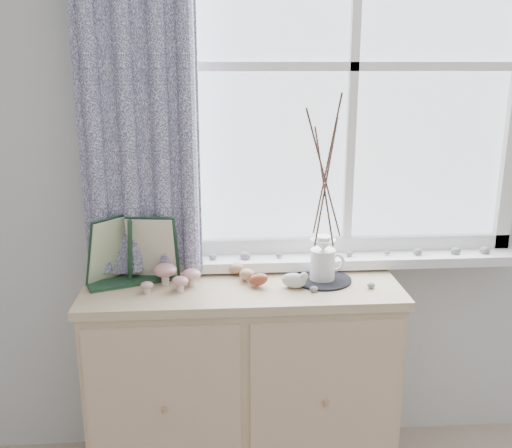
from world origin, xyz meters
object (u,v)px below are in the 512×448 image
Objects in this scene: botanical_book at (129,252)px; toadstool_cluster at (173,275)px; twig_pitcher at (326,175)px; sideboard at (243,383)px.

botanical_book reaches higher than toadstool_cluster.
twig_pitcher is (0.57, 0.02, 0.37)m from toadstool_cluster.
twig_pitcher is at bearing 2.47° from toadstool_cluster.
twig_pitcher is (0.31, 0.02, 0.84)m from sideboard.
toadstool_cluster is 0.68m from twig_pitcher.
sideboard is 0.70m from botanical_book.
twig_pitcher reaches higher than botanical_book.
toadstool_cluster is (-0.26, -0.01, 0.47)m from sideboard.
botanical_book is at bearing 177.53° from sideboard.
botanical_book is 0.78m from twig_pitcher.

